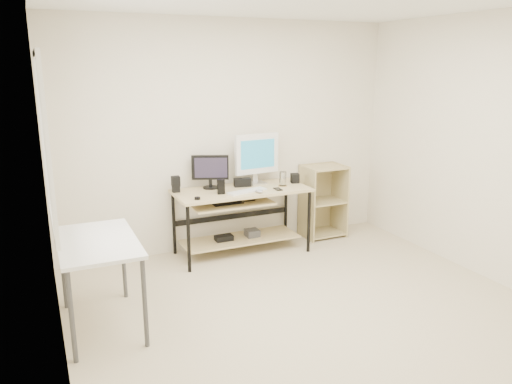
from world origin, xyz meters
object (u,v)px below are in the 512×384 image
Objects in this scene: white_imac at (257,155)px; shelf_unit at (321,200)px; desk at (239,208)px; audio_controller at (221,187)px; side_table at (98,249)px; black_monitor at (210,169)px.

shelf_unit is at bearing -5.61° from white_imac.
audio_controller is at bearing -157.45° from desk.
white_imac is (1.95, 1.23, 0.42)m from side_table.
side_table is 1.71× the size of white_imac.
audio_controller is at bearing -158.36° from white_imac.
white_imac is at bearing 32.28° from side_table.
white_imac is (0.29, 0.17, 0.55)m from desk.
white_imac is at bearing 179.44° from shelf_unit.
audio_controller is at bearing -169.47° from shelf_unit.
side_table is at bearing -116.08° from black_monitor.
black_monitor is 2.47× the size of audio_controller.
side_table is 1.88m from black_monitor.
side_table is (-1.65, -1.06, 0.13)m from desk.
audio_controller is at bearing 34.28° from side_table.
shelf_unit is at bearing 23.33° from side_table.
black_monitor is at bearing 41.89° from side_table.
black_monitor reaches higher than audio_controller.
shelf_unit is at bearing 21.30° from black_monitor.
black_monitor is 0.68× the size of white_imac.
black_monitor is (-0.27, 0.18, 0.43)m from desk.
audio_controller is at bearing -64.17° from black_monitor.
side_table is 6.23× the size of audio_controller.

